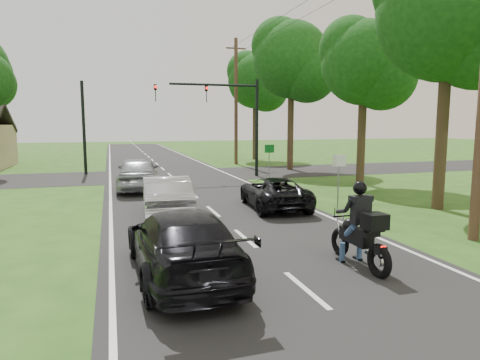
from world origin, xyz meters
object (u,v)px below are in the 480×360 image
silver_suv (138,173)px  dark_suv (274,192)px  traffic_signal (228,110)px  sign_green (269,154)px  motorcycle_rider (361,233)px  silver_sedan (166,197)px  dark_car_behind (182,243)px  utility_pole_far (236,101)px  sign_white (339,168)px

silver_suv → dark_suv: bearing=132.8°
traffic_signal → sign_green: bearing=-62.6°
sign_green → motorcycle_rider: bearing=-102.4°
dark_suv → silver_sedan: (-4.26, -0.54, 0.13)m
silver_suv → dark_car_behind: size_ratio=0.98×
silver_sedan → dark_car_behind: 5.98m
silver_suv → utility_pole_far: bearing=-120.7°
utility_pole_far → sign_green: 11.63m
dark_car_behind → sign_white: 8.87m
utility_pole_far → sign_green: bearing=-96.7°
motorcycle_rider → sign_green: 14.41m
dark_car_behind → utility_pole_far: utility_pole_far is taller
sign_white → sign_green: 8.00m
silver_suv → traffic_signal: size_ratio=0.77×
utility_pole_far → sign_white: bearing=-94.5°
silver_sedan → dark_car_behind: size_ratio=0.89×
silver_sedan → sign_white: sign_white is taller
dark_suv → silver_sedan: size_ratio=0.98×
motorcycle_rider → traffic_signal: (1.52, 17.07, 3.34)m
silver_sedan → silver_suv: size_ratio=0.90×
dark_car_behind → traffic_signal: size_ratio=0.79×
sign_white → utility_pole_far: bearing=85.5°
silver_suv → sign_green: 7.32m
sign_white → dark_suv: bearing=155.6°
silver_sedan → silver_suv: 6.76m
motorcycle_rider → traffic_signal: 17.46m
silver_suv → utility_pole_far: size_ratio=0.49×
silver_suv → utility_pole_far: 15.16m
dark_car_behind → motorcycle_rider: bearing=170.3°
motorcycle_rider → sign_white: bearing=63.7°
utility_pole_far → sign_white: 19.39m
motorcycle_rider → silver_sedan: bearing=118.2°
silver_sedan → silver_suv: (-0.53, 6.74, 0.11)m
traffic_signal → sign_white: bearing=-83.0°
traffic_signal → silver_sedan: bearing=-116.0°
silver_sedan → dark_car_behind: (-0.42, -5.96, -0.01)m
dark_suv → silver_sedan: silver_sedan is taller
silver_sedan → dark_car_behind: silver_sedan is taller
utility_pole_far → silver_suv: bearing=-125.9°
motorcycle_rider → sign_white: 6.76m
motorcycle_rider → silver_sedan: (-3.62, 6.54, -0.05)m
utility_pole_far → sign_green: (-1.30, -11.02, -3.49)m
motorcycle_rider → silver_suv: (-4.15, 13.28, 0.06)m
traffic_signal → utility_pole_far: (2.86, 8.00, 0.95)m
dark_suv → traffic_signal: traffic_signal is taller
dark_suv → utility_pole_far: size_ratio=0.44×
utility_pole_far → sign_green: utility_pole_far is taller
motorcycle_rider → sign_green: bearing=76.8°
motorcycle_rider → traffic_signal: traffic_signal is taller
traffic_signal → utility_pole_far: bearing=70.3°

